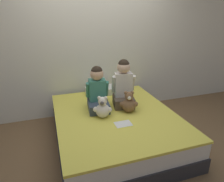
# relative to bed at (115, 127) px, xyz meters

# --- Properties ---
(ground_plane) EXTENTS (14.00, 14.00, 0.00)m
(ground_plane) POSITION_rel_bed_xyz_m (0.00, 0.00, -0.22)
(ground_plane) COLOR brown
(wall_behind_bed) EXTENTS (8.00, 0.06, 2.50)m
(wall_behind_bed) POSITION_rel_bed_xyz_m (0.00, 1.06, 1.03)
(wall_behind_bed) COLOR silver
(wall_behind_bed) RESTS_ON ground_plane
(bed) EXTENTS (1.62, 1.91, 0.44)m
(bed) POSITION_rel_bed_xyz_m (0.00, 0.00, 0.00)
(bed) COLOR #2D2D33
(bed) RESTS_ON ground_plane
(child_on_left) EXTENTS (0.34, 0.42, 0.63)m
(child_on_left) POSITION_rel_bed_xyz_m (-0.19, 0.24, 0.49)
(child_on_left) COLOR #384251
(child_on_left) RESTS_ON bed
(child_on_right) EXTENTS (0.36, 0.36, 0.70)m
(child_on_right) POSITION_rel_bed_xyz_m (0.20, 0.23, 0.53)
(child_on_right) COLOR brown
(child_on_right) RESTS_ON bed
(teddy_bear_held_by_left_child) EXTENTS (0.24, 0.19, 0.30)m
(teddy_bear_held_by_left_child) POSITION_rel_bed_xyz_m (-0.19, -0.04, 0.35)
(teddy_bear_held_by_left_child) COLOR silver
(teddy_bear_held_by_left_child) RESTS_ON bed
(teddy_bear_held_by_right_child) EXTENTS (0.25, 0.19, 0.31)m
(teddy_bear_held_by_right_child) POSITION_rel_bed_xyz_m (0.20, 0.00, 0.35)
(teddy_bear_held_by_right_child) COLOR brown
(teddy_bear_held_by_right_child) RESTS_ON bed
(pillow_at_headboard) EXTENTS (0.49, 0.28, 0.11)m
(pillow_at_headboard) POSITION_rel_bed_xyz_m (0.00, 0.78, 0.28)
(pillow_at_headboard) COLOR silver
(pillow_at_headboard) RESTS_ON bed
(sign_card) EXTENTS (0.21, 0.15, 0.00)m
(sign_card) POSITION_rel_bed_xyz_m (0.00, -0.30, 0.22)
(sign_card) COLOR white
(sign_card) RESTS_ON bed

